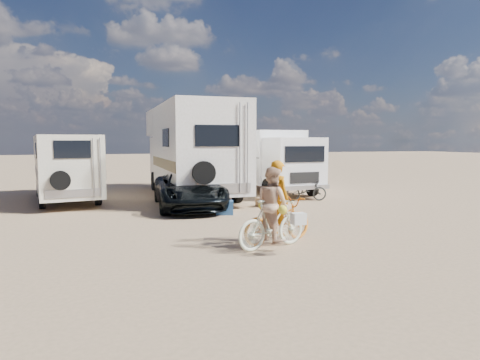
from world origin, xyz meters
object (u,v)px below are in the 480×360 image
object	(u,v)px
bike_woman	(272,224)
box_truck	(273,162)
rv_left	(65,168)
crate	(263,202)
cooler	(225,208)
bike_parked	(306,190)
rider_man	(278,205)
rider_woman	(272,212)
bike_man	(278,220)
dark_suv	(189,189)
rv_main	(191,151)

from	to	relation	value
bike_woman	box_truck	bearing A→B (deg)	-39.91
bike_woman	rv_left	bearing A→B (deg)	10.02
box_truck	bike_woman	bearing A→B (deg)	-115.45
bike_woman	crate	bearing A→B (deg)	-36.60
box_truck	cooler	world-z (taller)	box_truck
bike_parked	cooler	size ratio (longest dim) A/B	2.93
rider_man	rv_left	bearing A→B (deg)	10.81
rider_woman	crate	xyz separation A→B (m)	(2.06, 5.68, -0.67)
bike_man	bike_woman	distance (m)	0.55
rv_left	bike_man	distance (m)	10.69
bike_parked	cooler	xyz separation A→B (m)	(-4.05, -2.00, -0.21)
bike_man	rider_man	distance (m)	0.36
cooler	dark_suv	bearing A→B (deg)	133.76
box_truck	crate	size ratio (longest dim) A/B	14.77
cooler	crate	size ratio (longest dim) A/B	1.39
rv_main	bike_man	size ratio (longest dim) A/B	4.32
dark_suv	rider_woman	distance (m)	6.29
rv_left	cooler	xyz separation A→B (m)	(5.14, -5.19, -1.09)
rv_main	rider_woman	distance (m)	9.66
rv_main	box_truck	bearing A→B (deg)	-0.96
rv_main	rider_man	size ratio (longest dim) A/B	4.90
dark_suv	bike_parked	size ratio (longest dim) A/B	2.94
cooler	box_truck	bearing A→B (deg)	70.04
dark_suv	bike_man	xyz separation A→B (m)	(0.91, -5.82, -0.15)
bike_parked	rv_left	bearing A→B (deg)	84.12
bike_man	crate	bearing A→B (deg)	-36.80
cooler	rv_left	bearing A→B (deg)	152.49
rider_woman	crate	distance (m)	6.08
rv_left	rider_woman	distance (m)	10.91
bike_parked	crate	world-z (taller)	bike_parked
box_truck	rider_man	size ratio (longest dim) A/B	3.36
box_truck	rider_woman	size ratio (longest dim) A/B	3.61
box_truck	dark_suv	bearing A→B (deg)	-147.40
dark_suv	rider_man	xyz separation A→B (m)	(0.91, -5.82, 0.21)
dark_suv	crate	distance (m)	2.75
box_truck	cooler	distance (m)	6.38
box_truck	rider_woman	xyz separation A→B (m)	(-4.09, -9.50, -0.62)
bike_man	rv_main	bearing A→B (deg)	-17.90
bike_woman	cooler	distance (m)	4.57
rv_main	bike_woman	world-z (taller)	rv_main
rider_man	bike_man	bearing A→B (deg)	-0.00
rv_left	cooler	size ratio (longest dim) A/B	11.25
dark_suv	bike_man	distance (m)	5.89
rv_main	rider_man	world-z (taller)	rv_main
rider_man	rider_woman	bearing A→B (deg)	124.70
dark_suv	bike_parked	bearing A→B (deg)	7.87
bike_man	bike_parked	size ratio (longest dim) A/B	1.22
rv_main	bike_woman	distance (m)	9.69
box_truck	bike_parked	size ratio (longest dim) A/B	3.62
rv_main	rider_woman	world-z (taller)	rv_main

